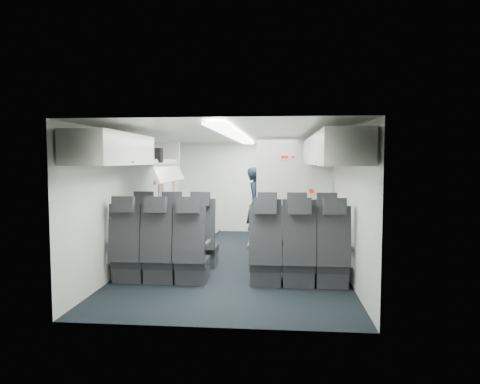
% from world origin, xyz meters
% --- Properties ---
extents(cabin_shell, '(3.41, 6.01, 2.16)m').
position_xyz_m(cabin_shell, '(0.00, 0.00, 1.12)').
color(cabin_shell, black).
rests_on(cabin_shell, ground).
extents(seat_row_front, '(3.33, 0.56, 1.24)m').
position_xyz_m(seat_row_front, '(-0.00, -0.53, 0.40)').
color(seat_row_front, '#262529').
rests_on(seat_row_front, cabin_shell).
extents(seat_row_mid, '(3.33, 0.56, 1.24)m').
position_xyz_m(seat_row_mid, '(-0.00, -1.43, 0.40)').
color(seat_row_mid, '#262529').
rests_on(seat_row_mid, cabin_shell).
extents(overhead_bin_left_rear, '(0.53, 1.80, 0.40)m').
position_xyz_m(overhead_bin_left_rear, '(-1.40, -2.00, 1.86)').
color(overhead_bin_left_rear, silver).
rests_on(overhead_bin_left_rear, cabin_shell).
extents(overhead_bin_left_front_open, '(0.64, 1.70, 0.72)m').
position_xyz_m(overhead_bin_left_front_open, '(-1.44, -0.25, 1.74)').
color(overhead_bin_left_front_open, '#9E9E93').
rests_on(overhead_bin_left_front_open, cabin_shell).
extents(overhead_bin_right_rear, '(0.53, 1.80, 0.40)m').
position_xyz_m(overhead_bin_right_rear, '(1.40, -2.00, 1.86)').
color(overhead_bin_right_rear, silver).
rests_on(overhead_bin_right_rear, cabin_shell).
extents(overhead_bin_right_front, '(0.53, 1.70, 0.40)m').
position_xyz_m(overhead_bin_right_front, '(1.40, -0.25, 1.86)').
color(overhead_bin_right_front, silver).
rests_on(overhead_bin_right_front, cabin_shell).
extents(bulkhead_partition, '(1.40, 0.15, 2.13)m').
position_xyz_m(bulkhead_partition, '(0.98, 0.80, 1.08)').
color(bulkhead_partition, silver).
rests_on(bulkhead_partition, cabin_shell).
extents(galley_unit, '(0.85, 0.52, 1.90)m').
position_xyz_m(galley_unit, '(0.95, 2.72, 0.95)').
color(galley_unit, '#939399').
rests_on(galley_unit, cabin_shell).
extents(boarding_door, '(0.12, 1.27, 1.86)m').
position_xyz_m(boarding_door, '(-1.64, 1.55, 0.95)').
color(boarding_door, silver).
rests_on(boarding_door, cabin_shell).
extents(flight_attendant, '(0.47, 0.63, 1.59)m').
position_xyz_m(flight_attendant, '(0.24, 1.53, 0.79)').
color(flight_attendant, black).
rests_on(flight_attendant, ground).
extents(carry_on_bag, '(0.42, 0.31, 0.23)m').
position_xyz_m(carry_on_bag, '(-1.37, -0.52, 1.80)').
color(carry_on_bag, black).
rests_on(carry_on_bag, overhead_bin_left_front_open).
extents(papers, '(0.20, 0.04, 0.14)m').
position_xyz_m(papers, '(0.43, 1.48, 1.04)').
color(papers, white).
rests_on(papers, flight_attendant).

